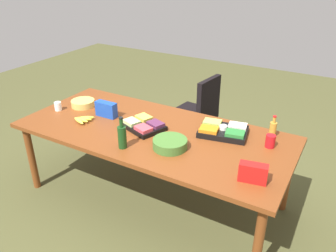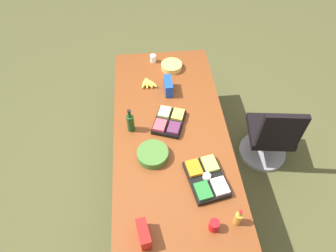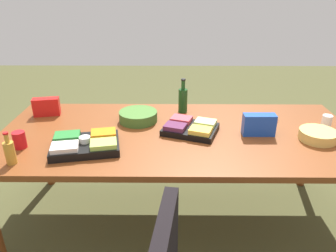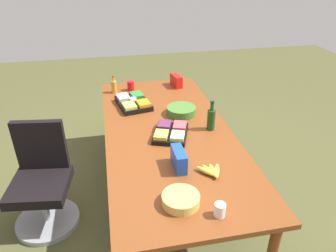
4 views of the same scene
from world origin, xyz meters
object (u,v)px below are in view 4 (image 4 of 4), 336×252
(office_chair, at_px, (43,188))
(chip_bag_red, at_px, (176,81))
(dressing_bottle, at_px, (114,86))
(salad_bowl, at_px, (181,111))
(veggie_tray, at_px, (133,102))
(banana_bunch, at_px, (211,171))
(paper_cup, at_px, (220,210))
(chip_bowl, at_px, (181,199))
(conference_table, at_px, (168,136))
(wine_bottle, at_px, (211,119))
(red_solo_cup, at_px, (131,86))
(fruit_platter, at_px, (171,132))
(chip_bag_blue, at_px, (179,159))

(office_chair, distance_m, chip_bag_red, 1.90)
(dressing_bottle, relative_size, salad_bowl, 0.70)
(office_chair, bearing_deg, veggie_tray, -52.59)
(banana_bunch, height_order, paper_cup, paper_cup)
(chip_bowl, height_order, paper_cup, paper_cup)
(conference_table, xyz_separation_m, banana_bunch, (-0.68, -0.19, 0.09))
(conference_table, xyz_separation_m, paper_cup, (-1.09, -0.10, 0.11))
(chip_bowl, height_order, chip_bag_red, chip_bag_red)
(chip_bag_red, distance_m, wine_bottle, 1.08)
(red_solo_cup, height_order, fruit_platter, red_solo_cup)
(red_solo_cup, relative_size, paper_cup, 1.22)
(paper_cup, bearing_deg, salad_bowl, -3.82)
(fruit_platter, height_order, salad_bowl, salad_bowl)
(wine_bottle, relative_size, salad_bowl, 0.96)
(fruit_platter, distance_m, paper_cup, 1.00)
(chip_bowl, bearing_deg, salad_bowl, -13.71)
(dressing_bottle, xyz_separation_m, salad_bowl, (-0.69, -0.62, -0.04))
(conference_table, height_order, fruit_platter, fruit_platter)
(dressing_bottle, bearing_deg, paper_cup, -165.65)
(office_chair, relative_size, salad_bowl, 3.26)
(red_solo_cup, height_order, chip_bag_blue, chip_bag_blue)
(office_chair, distance_m, wine_bottle, 1.61)
(chip_bowl, bearing_deg, veggie_tray, 5.39)
(conference_table, bearing_deg, veggie_tray, 23.06)
(chip_bowl, bearing_deg, red_solo_cup, 3.74)
(office_chair, xyz_separation_m, chip_bowl, (-0.85, -1.04, 0.43))
(office_chair, xyz_separation_m, dressing_bottle, (1.07, -0.72, 0.48))
(veggie_tray, relative_size, wine_bottle, 1.69)
(banana_bunch, bearing_deg, conference_table, 15.17)
(chip_bag_red, height_order, chip_bag_blue, chip_bag_blue)
(red_solo_cup, distance_m, dressing_bottle, 0.20)
(paper_cup, relative_size, chip_bag_blue, 0.41)
(conference_table, distance_m, salad_bowl, 0.37)
(wine_bottle, relative_size, fruit_platter, 0.64)
(office_chair, bearing_deg, paper_cup, -128.68)
(chip_bag_blue, bearing_deg, veggie_tray, 10.86)
(veggie_tray, bearing_deg, chip_bag_red, -51.75)
(conference_table, distance_m, chip_bag_red, 1.08)
(veggie_tray, xyz_separation_m, chip_bag_red, (0.44, -0.56, 0.03))
(salad_bowl, xyz_separation_m, chip_bag_blue, (-0.85, 0.23, 0.04))
(chip_bowl, xyz_separation_m, chip_bag_blue, (0.38, -0.08, 0.04))
(conference_table, relative_size, salad_bowl, 8.75)
(banana_bunch, bearing_deg, veggie_tray, 18.91)
(chip_bag_blue, bearing_deg, salad_bowl, -14.80)
(veggie_tray, bearing_deg, office_chair, 127.41)
(chip_bowl, bearing_deg, dressing_bottle, 9.48)
(chip_bowl, height_order, salad_bowl, salad_bowl)
(conference_table, distance_m, fruit_platter, 0.13)
(office_chair, height_order, fruit_platter, office_chair)
(banana_bunch, bearing_deg, chip_bag_blue, 60.03)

